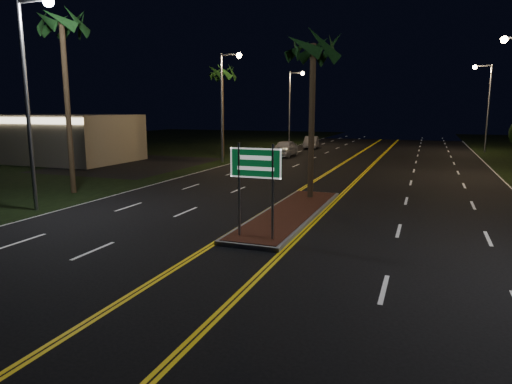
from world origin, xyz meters
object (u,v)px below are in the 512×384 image
at_px(palm_median, 313,48).
at_px(car_near, 285,147).
at_px(commercial_building, 48,138).
at_px(median_island, 290,213).
at_px(highway_sign, 256,172).
at_px(streetlight_left_mid, 226,95).
at_px(streetlight_left_near, 32,81).
at_px(streetlight_left_far, 293,99).
at_px(palm_left_near, 62,25).
at_px(palm_left_far, 222,73).
at_px(car_far, 311,141).
at_px(streetlight_right_far, 485,98).

relative_size(palm_median, car_near, 1.56).
bearing_deg(commercial_building, median_island, -26.55).
distance_m(commercial_building, palm_median, 28.18).
xyz_separation_m(highway_sign, streetlight_left_mid, (-10.61, 21.20, 3.25)).
bearing_deg(streetlight_left_near, commercial_building, 133.90).
height_order(streetlight_left_far, palm_left_near, palm_left_near).
relative_size(median_island, streetlight_left_far, 1.14).
bearing_deg(palm_left_far, palm_left_near, -89.14).
bearing_deg(palm_left_far, car_far, 66.91).
distance_m(streetlight_right_far, car_near, 21.84).
bearing_deg(median_island, streetlight_right_far, 73.13).
height_order(median_island, car_far, car_far).
distance_m(streetlight_left_far, palm_left_near, 36.18).
distance_m(palm_median, car_far, 31.78).
bearing_deg(streetlight_left_near, streetlight_left_far, 90.00).
distance_m(streetlight_left_mid, car_near, 8.88).
distance_m(commercial_building, car_near, 21.44).
bearing_deg(median_island, highway_sign, -90.00).
bearing_deg(streetlight_right_far, palm_left_far, -149.12).
relative_size(highway_sign, car_near, 0.60).
relative_size(palm_left_near, palm_left_far, 1.11).
distance_m(palm_left_near, car_near, 24.63).
relative_size(palm_median, palm_left_near, 0.85).
xyz_separation_m(streetlight_left_mid, car_far, (3.24, 16.73, -4.86)).
distance_m(streetlight_left_near, streetlight_left_mid, 20.00).
distance_m(palm_left_far, car_far, 15.49).
height_order(median_island, streetlight_left_mid, streetlight_left_mid).
xyz_separation_m(streetlight_left_near, streetlight_left_far, (0.00, 40.00, 0.00)).
bearing_deg(commercial_building, palm_median, -20.05).
height_order(streetlight_left_near, palm_left_far, streetlight_left_near).
relative_size(commercial_building, streetlight_left_far, 1.67).
xyz_separation_m(streetlight_left_near, car_far, (3.24, 36.73, -4.86)).
bearing_deg(streetlight_left_near, palm_median, 31.49).
bearing_deg(car_far, car_near, -98.88).
bearing_deg(streetlight_left_mid, palm_median, -51.83).
bearing_deg(streetlight_left_mid, car_far, 79.04).
distance_m(streetlight_left_near, car_near, 27.43).
height_order(highway_sign, streetlight_left_far, streetlight_left_far).
xyz_separation_m(car_near, car_far, (0.17, 9.90, -0.10)).
bearing_deg(streetlight_right_far, car_far, -175.96).
bearing_deg(car_near, palm_left_far, -152.27).
xyz_separation_m(commercial_building, streetlight_left_far, (15.39, 24.01, 3.65)).
bearing_deg(car_near, palm_median, -70.23).
relative_size(streetlight_left_far, palm_left_near, 0.92).
relative_size(median_island, palm_median, 1.23).
height_order(streetlight_left_near, palm_median, streetlight_left_near).
height_order(palm_median, palm_left_near, palm_left_near).
distance_m(streetlight_left_mid, palm_left_far, 5.01).
height_order(streetlight_left_mid, palm_left_far, streetlight_left_mid).
bearing_deg(streetlight_left_far, commercial_building, -122.65).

